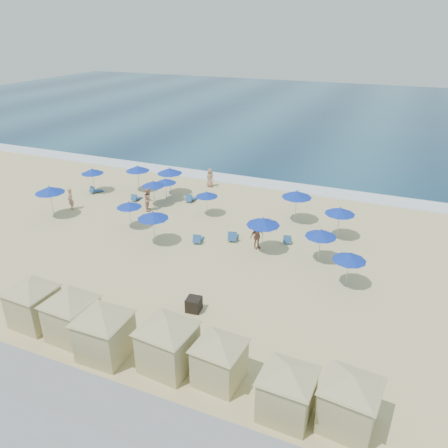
{
  "coord_description": "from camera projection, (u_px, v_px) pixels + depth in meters",
  "views": [
    {
      "loc": [
        13.25,
        -22.22,
        14.05
      ],
      "look_at": [
        2.57,
        3.0,
        1.33
      ],
      "focal_mm": 35.0,
      "sensor_mm": 36.0,
      "label": 1
    }
  ],
  "objects": [
    {
      "name": "beachgoer_0",
      "position": [
        71.0,
        199.0,
        35.58
      ],
      "size": [
        0.78,
        0.66,
        1.8
      ],
      "primitive_type": "imported",
      "rotation": [
        0.0,
        0.0,
        5.86
      ],
      "color": "#AA775E",
      "rests_on": "ground"
    },
    {
      "name": "cabana_1",
      "position": [
        71.0,
        309.0,
        20.79
      ],
      "size": [
        4.45,
        4.45,
        2.79
      ],
      "color": "#C0B683",
      "rests_on": "ground"
    },
    {
      "name": "beach_chair_4",
      "position": [
        233.0,
        236.0,
        30.85
      ],
      "size": [
        0.93,
        1.5,
        0.76
      ],
      "color": "#255189",
      "rests_on": "ground"
    },
    {
      "name": "beachgoer_3",
      "position": [
        210.0,
        178.0,
        40.58
      ],
      "size": [
        0.99,
        0.82,
        1.74
      ],
      "primitive_type": "imported",
      "rotation": [
        0.0,
        0.0,
        2.78
      ],
      "color": "#AA775E",
      "rests_on": "ground"
    },
    {
      "name": "beach_chair_0",
      "position": [
        95.0,
        190.0,
        39.35
      ],
      "size": [
        0.95,
        1.35,
        0.68
      ],
      "color": "#255189",
      "rests_on": "ground"
    },
    {
      "name": "umbrella_8",
      "position": [
        263.0,
        222.0,
        28.45
      ],
      "size": [
        2.23,
        2.23,
        2.54
      ],
      "color": "#A5A8AD",
      "rests_on": "ground"
    },
    {
      "name": "umbrella_3",
      "position": [
        129.0,
        205.0,
        32.02
      ],
      "size": [
        1.88,
        1.88,
        2.14
      ],
      "color": "#A5A8AD",
      "rests_on": "ground"
    },
    {
      "name": "beachgoer_1",
      "position": [
        149.0,
        199.0,
        35.43
      ],
      "size": [
        1.04,
        1.14,
        1.89
      ],
      "primitive_type": "imported",
      "rotation": [
        0.0,
        0.0,
        2.0
      ],
      "color": "#AA775E",
      "rests_on": "ground"
    },
    {
      "name": "umbrella_2",
      "position": [
        137.0,
        168.0,
        39.1
      ],
      "size": [
        2.14,
        2.14,
        2.43
      ],
      "color": "#A5A8AD",
      "rests_on": "ground"
    },
    {
      "name": "cabana_0",
      "position": [
        32.0,
        297.0,
        21.75
      ],
      "size": [
        4.38,
        4.38,
        2.75
      ],
      "color": "#C0B683",
      "rests_on": "ground"
    },
    {
      "name": "umbrella_1",
      "position": [
        50.0,
        190.0,
        33.71
      ],
      "size": [
        2.29,
        2.29,
        2.6
      ],
      "color": "#A5A8AD",
      "rests_on": "ground"
    },
    {
      "name": "umbrella_0",
      "position": [
        92.0,
        171.0,
        38.8
      ],
      "size": [
        2.0,
        2.0,
        2.28
      ],
      "color": "#A5A8AD",
      "rests_on": "ground"
    },
    {
      "name": "ocean",
      "position": [
        328.0,
        111.0,
        75.08
      ],
      "size": [
        160.0,
        80.0,
        0.06
      ],
      "primitive_type": "cube",
      "color": "#0E304D",
      "rests_on": "ground"
    },
    {
      "name": "umbrella_5",
      "position": [
        153.0,
        184.0,
        35.95
      ],
      "size": [
        1.96,
        1.96,
        2.23
      ],
      "color": "#A5A8AD",
      "rests_on": "ground"
    },
    {
      "name": "cabana_3",
      "position": [
        167.0,
        336.0,
        18.92
      ],
      "size": [
        4.57,
        4.57,
        2.88
      ],
      "color": "#C0B683",
      "rests_on": "ground"
    },
    {
      "name": "umbrella_6",
      "position": [
        153.0,
        215.0,
        29.58
      ],
      "size": [
        2.16,
        2.16,
        2.45
      ],
      "color": "#A5A8AD",
      "rests_on": "ground"
    },
    {
      "name": "umbrella_4",
      "position": [
        166.0,
        181.0,
        36.95
      ],
      "size": [
        1.83,
        1.83,
        2.08
      ],
      "color": "#A5A8AD",
      "rests_on": "ground"
    },
    {
      "name": "umbrella_9",
      "position": [
        297.0,
        194.0,
        32.81
      ],
      "size": [
        2.3,
        2.3,
        2.62
      ],
      "color": "#A5A8AD",
      "rests_on": "ground"
    },
    {
      "name": "cabana_4",
      "position": [
        219.0,
        353.0,
        18.23
      ],
      "size": [
        4.06,
        4.06,
        2.56
      ],
      "color": "#C0B683",
      "rests_on": "ground"
    },
    {
      "name": "beach_chair_1",
      "position": [
        136.0,
        198.0,
        37.7
      ],
      "size": [
        0.53,
        1.17,
        0.64
      ],
      "color": "#255189",
      "rests_on": "ground"
    },
    {
      "name": "seawall",
      "position": [
        6.0,
        387.0,
        17.62
      ],
      "size": [
        160.0,
        6.1,
        1.22
      ],
      "color": "gray",
      "rests_on": "ground"
    },
    {
      "name": "umbrella_7",
      "position": [
        207.0,
        194.0,
        34.2
      ],
      "size": [
        1.79,
        1.79,
        2.04
      ],
      "color": "#A5A8AD",
      "rests_on": "ground"
    },
    {
      "name": "beachgoer_2",
      "position": [
        257.0,
        236.0,
        29.45
      ],
      "size": [
        0.98,
        1.1,
        1.8
      ],
      "primitive_type": "imported",
      "rotation": [
        0.0,
        0.0,
        0.93
      ],
      "color": "#AA775E",
      "rests_on": "ground"
    },
    {
      "name": "surf_line",
      "position": [
        250.0,
        182.0,
        42.09
      ],
      "size": [
        160.0,
        2.5,
        0.08
      ],
      "primitive_type": "cube",
      "color": "white",
      "rests_on": "ground"
    },
    {
      "name": "beach_chair_3",
      "position": [
        198.0,
        239.0,
        30.54
      ],
      "size": [
        0.82,
        1.35,
        0.7
      ],
      "color": "#255189",
      "rests_on": "ground"
    },
    {
      "name": "cabana_5",
      "position": [
        288.0,
        384.0,
        16.62
      ],
      "size": [
        4.22,
        4.22,
        2.65
      ],
      "color": "#C0B683",
      "rests_on": "ground"
    },
    {
      "name": "umbrella_11",
      "position": [
        350.0,
        257.0,
        24.75
      ],
      "size": [
        1.95,
        1.95,
        2.21
      ],
      "color": "#A5A8AD",
      "rests_on": "ground"
    },
    {
      "name": "trash_bin",
      "position": [
        194.0,
        304.0,
        23.23
      ],
      "size": [
        0.84,
        0.84,
        0.76
      ],
      "primitive_type": "cube",
      "rotation": [
        0.0,
        0.0,
        0.11
      ],
      "color": "black",
      "rests_on": "ground"
    },
    {
      "name": "ground",
      "position": [
        171.0,
        253.0,
        29.16
      ],
      "size": [
        160.0,
        160.0,
        0.0
      ],
      "primitive_type": "plane",
      "color": "#D3C286",
      "rests_on": "ground"
    },
    {
      "name": "beach_chair_5",
      "position": [
        287.0,
        239.0,
        30.51
      ],
      "size": [
        0.79,
        1.28,
        0.65
      ],
      "color": "#255189",
      "rests_on": "ground"
    },
    {
      "name": "cabana_6",
      "position": [
        351.0,
        394.0,
        16.11
      ],
      "size": [
        4.27,
        4.27,
        2.69
      ],
      "color": "#C0B683",
      "rests_on": "ground"
    },
    {
      "name": "umbrella_12",
      "position": [
        321.0,
        233.0,
        27.36
      ],
      "size": [
        2.01,
        2.01,
        2.29
      ],
      "color": "#A5A8AD",
      "rests_on": "ground"
    },
    {
      "name": "umbrella_10",
      "position": [
        340.0,
        211.0,
        30.36
      ],
      "size": [
        2.12,
        2.12,
        2.41
      ],
      "color": "#A5A8AD",
      "rests_on": "ground"
    },
    {
      "name": "umbrella_13",
      "position": [
        170.0,
        171.0,
        38.2
      ],
      "size": [
        2.22,
        2.22,
        2.53
      ],
      "color": "#A5A8AD",
      "rests_on": "ground"
    },
    {
      "name": "cabana_2",
      "position": [
        104.0,
        326.0,
        19.6
      ],
      "size": [
        4.51,
        4.51,
        2.83
      ],
      "color": "#C0B683",
      "rests_on": "ground"
    },
    {
      "name": "beach_chair_2",
      "position": [
        191.0,
        198.0,
        37.49
      ],
      "size": [
        0.67,
        1.37,
        0.74
      ],
      "color": "#255189",
      "rests_on": "ground"
    }
  ]
}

